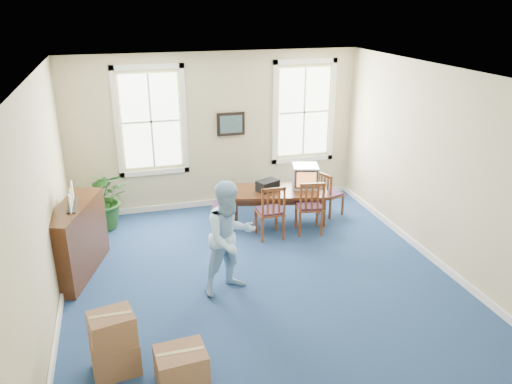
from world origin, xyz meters
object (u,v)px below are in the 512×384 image
object	(u,v)px
conference_table	(278,205)
credenza	(76,238)
man	(230,238)
potted_plant	(104,199)
cardboard_boxes	(131,333)
crt_tv	(305,176)
chair_near_left	(270,211)

from	to	relation	value
conference_table	credenza	xyz separation A→B (m)	(-3.73, -1.08, 0.31)
man	potted_plant	distance (m)	3.36
credenza	man	bearing A→B (deg)	-8.93
conference_table	potted_plant	xyz separation A→B (m)	(-3.31, 0.59, 0.27)
conference_table	cardboard_boxes	bearing A→B (deg)	-117.61
crt_tv	potted_plant	xyz separation A→B (m)	(-3.87, 0.55, -0.27)
chair_near_left	potted_plant	xyz separation A→B (m)	(-2.92, 1.24, 0.07)
crt_tv	chair_near_left	distance (m)	1.22
conference_table	cardboard_boxes	world-z (taller)	cardboard_boxes
chair_near_left	man	distance (m)	1.95
man	cardboard_boxes	bearing A→B (deg)	-158.38
conference_table	chair_near_left	xyz separation A→B (m)	(-0.39, -0.65, 0.20)
potted_plant	conference_table	bearing A→B (deg)	-10.12
crt_tv	cardboard_boxes	world-z (taller)	crt_tv
credenza	crt_tv	bearing A→B (deg)	32.67
crt_tv	man	distance (m)	3.05
crt_tv	potted_plant	distance (m)	3.92
potted_plant	credenza	bearing A→B (deg)	-104.11
conference_table	man	world-z (taller)	man
crt_tv	chair_near_left	world-z (taller)	crt_tv
conference_table	crt_tv	xyz separation A→B (m)	(0.56, 0.04, 0.55)
credenza	cardboard_boxes	xyz separation A→B (m)	(0.73, -2.41, -0.21)
crt_tv	chair_near_left	xyz separation A→B (m)	(-0.95, -0.69, -0.35)
credenza	potted_plant	size ratio (longest dim) A/B	1.34
man	cardboard_boxes	distance (m)	2.03
man	potted_plant	xyz separation A→B (m)	(-1.82, 2.81, -0.28)
conference_table	cardboard_boxes	xyz separation A→B (m)	(-3.00, -3.49, 0.09)
credenza	cardboard_boxes	size ratio (longest dim) A/B	1.10
credenza	potted_plant	xyz separation A→B (m)	(0.42, 1.67, -0.03)
potted_plant	man	bearing A→B (deg)	-57.05
cardboard_boxes	chair_near_left	bearing A→B (deg)	47.39
crt_tv	man	xyz separation A→B (m)	(-2.05, -2.26, 0.00)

